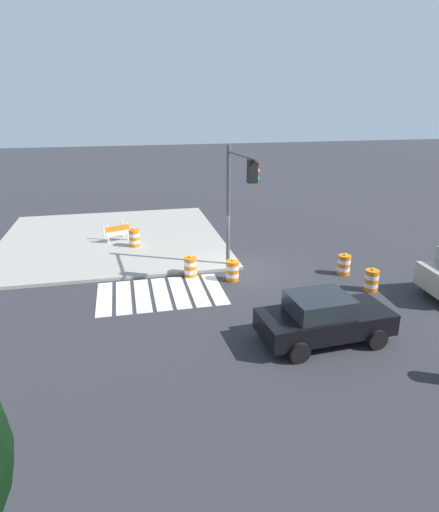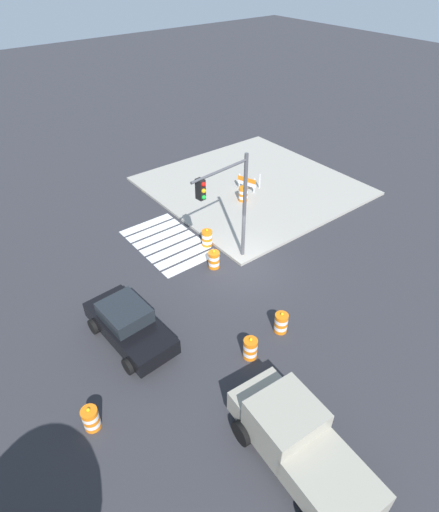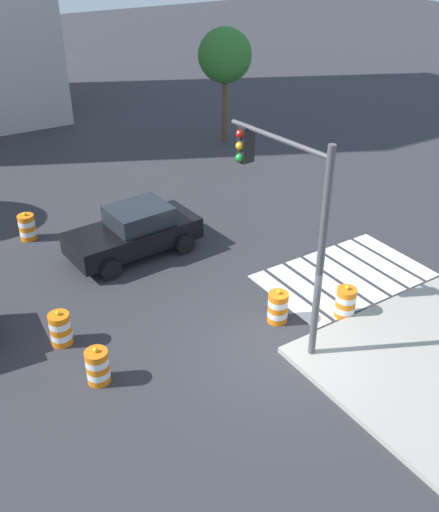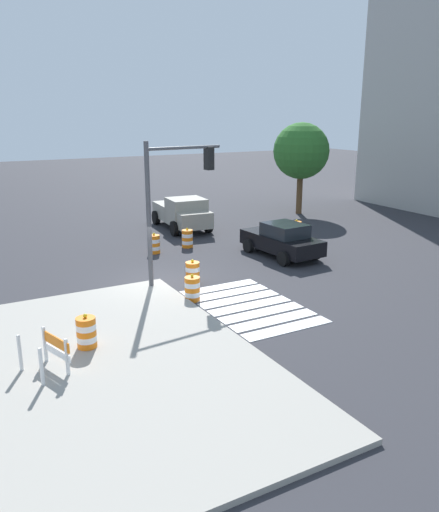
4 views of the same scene
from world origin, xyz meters
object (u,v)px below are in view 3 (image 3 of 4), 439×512
at_px(sports_car, 135,231).
at_px(street_tree_streetside_mid, 225,56).
at_px(traffic_barrel_median_near, 98,366).
at_px(traffic_light_pole, 288,203).
at_px(traffic_barrel_far_curb, 345,303).
at_px(traffic_barrel_median_far, 61,329).
at_px(traffic_barrel_crosswalk_end, 278,307).
at_px(traffic_barrel_near_corner, 27,227).

relative_size(sports_car, street_tree_streetside_mid, 0.82).
height_order(traffic_barrel_median_near, traffic_light_pole, traffic_light_pole).
distance_m(traffic_barrel_far_curb, traffic_light_pole, 4.03).
xyz_separation_m(traffic_barrel_median_far, traffic_barrel_far_curb, (7.05, -3.14, 0.00)).
bearing_deg(street_tree_streetside_mid, traffic_barrel_far_curb, -110.34).
distance_m(traffic_barrel_crosswalk_end, traffic_barrel_median_far, 5.81).
height_order(sports_car, traffic_barrel_median_far, sports_car).
relative_size(traffic_barrel_crosswalk_end, traffic_barrel_far_curb, 1.00).
height_order(traffic_barrel_near_corner, traffic_barrel_median_near, same).
bearing_deg(street_tree_streetside_mid, traffic_barrel_near_corner, -156.76).
height_order(traffic_barrel_crosswalk_end, traffic_barrel_far_curb, same).
xyz_separation_m(sports_car, street_tree_streetside_mid, (8.58, 7.75, 3.26)).
bearing_deg(traffic_barrel_median_far, traffic_barrel_median_near, -82.81).
distance_m(traffic_barrel_near_corner, traffic_barrel_far_curb, 11.08).
distance_m(sports_car, traffic_barrel_median_far, 4.93).
height_order(sports_car, traffic_light_pole, traffic_light_pole).
distance_m(traffic_barrel_median_near, traffic_barrel_median_far, 1.92).
xyz_separation_m(sports_car, traffic_barrel_crosswalk_end, (1.63, -5.53, -0.36)).
distance_m(traffic_barrel_median_near, street_tree_streetside_mid, 18.01).
height_order(traffic_barrel_median_far, traffic_barrel_far_curb, same).
height_order(sports_car, traffic_barrel_crosswalk_end, sports_car).
bearing_deg(sports_car, traffic_light_pole, -78.00).
bearing_deg(traffic_barrel_median_far, traffic_light_pole, -29.69).
bearing_deg(traffic_light_pole, sports_car, 102.00).
xyz_separation_m(traffic_barrel_far_curb, traffic_light_pole, (-2.05, 0.29, 3.46)).
bearing_deg(traffic_barrel_median_far, sports_car, 41.10).
bearing_deg(traffic_barrel_median_far, traffic_barrel_near_corner, 80.78).
bearing_deg(traffic_barrel_median_near, sports_car, 55.98).
xyz_separation_m(traffic_barrel_median_near, traffic_barrel_median_far, (-0.24, 1.90, 0.00)).
xyz_separation_m(traffic_barrel_near_corner, traffic_barrel_median_near, (-0.76, -8.04, 0.00)).
relative_size(sports_car, traffic_barrel_median_far, 4.32).
distance_m(traffic_barrel_median_far, traffic_barrel_far_curb, 7.72).
bearing_deg(traffic_barrel_median_far, street_tree_streetside_mid, 41.80).
distance_m(traffic_barrel_near_corner, traffic_barrel_median_near, 8.07).
distance_m(traffic_barrel_median_far, traffic_light_pole, 6.71).
bearing_deg(traffic_light_pole, traffic_barrel_near_corner, 114.00).
height_order(traffic_barrel_crosswalk_end, traffic_light_pole, traffic_light_pole).
xyz_separation_m(traffic_light_pole, street_tree_streetside_mid, (7.29, 13.84, 0.16)).
relative_size(traffic_barrel_near_corner, traffic_light_pole, 0.19).
distance_m(traffic_barrel_crosswalk_end, traffic_light_pole, 3.52).
height_order(traffic_barrel_median_far, traffic_light_pole, traffic_light_pole).
relative_size(traffic_barrel_median_far, street_tree_streetside_mid, 0.19).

